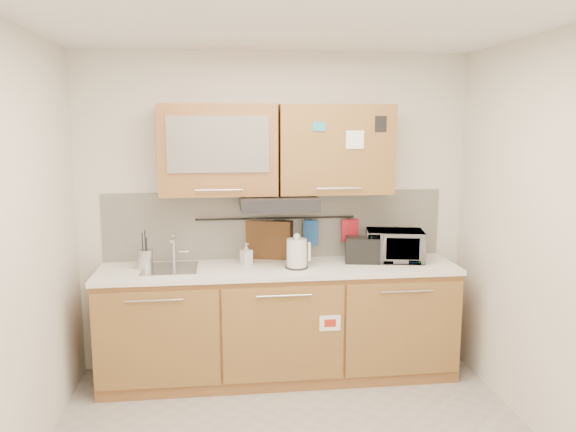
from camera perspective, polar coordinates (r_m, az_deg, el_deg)
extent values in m
plane|color=white|center=(3.17, 1.40, 19.67)|extent=(3.20, 3.20, 0.00)
plane|color=silver|center=(4.67, -1.30, 0.35)|extent=(3.20, 0.00, 3.20)
plane|color=silver|center=(3.38, -26.73, -4.19)|extent=(0.00, 3.00, 3.00)
plane|color=silver|center=(3.78, 26.14, -2.80)|extent=(0.00, 3.00, 3.00)
cube|color=olive|center=(4.60, -0.89, -10.89)|extent=(2.80, 0.60, 0.88)
cube|color=black|center=(4.75, -0.87, -15.31)|extent=(2.80, 0.54, 0.10)
cube|color=olive|center=(4.30, -13.19, -12.19)|extent=(0.91, 0.02, 0.74)
cylinder|color=silver|center=(4.17, -13.39, -8.35)|extent=(0.41, 0.01, 0.01)
cube|color=olive|center=(4.30, -0.45, -11.95)|extent=(0.91, 0.02, 0.74)
cylinder|color=silver|center=(4.17, -0.41, -8.11)|extent=(0.41, 0.01, 0.01)
cube|color=olive|center=(4.49, 11.71, -11.19)|extent=(0.91, 0.02, 0.74)
cylinder|color=silver|center=(4.37, 11.95, -7.50)|extent=(0.41, 0.01, 0.01)
cube|color=white|center=(4.45, -0.89, -5.37)|extent=(2.82, 0.62, 0.04)
cube|color=silver|center=(4.67, -1.28, -0.88)|extent=(2.80, 0.02, 0.56)
cube|color=olive|center=(4.42, -7.09, 6.68)|extent=(0.90, 0.35, 0.70)
cube|color=silver|center=(4.23, -7.11, 7.24)|extent=(0.76, 0.02, 0.42)
cube|color=olive|center=(4.51, 4.76, 6.77)|extent=(0.90, 0.35, 0.70)
cube|color=white|center=(4.36, 6.82, 7.70)|extent=(0.14, 0.00, 0.14)
cube|color=black|center=(4.40, -0.99, 1.38)|extent=(0.60, 0.46, 0.10)
cube|color=silver|center=(4.45, -11.90, -5.37)|extent=(0.42, 0.40, 0.03)
cylinder|color=silver|center=(4.57, -11.53, -3.35)|extent=(0.03, 0.03, 0.24)
cylinder|color=silver|center=(4.48, -11.66, -2.32)|extent=(0.02, 0.18, 0.02)
cylinder|color=black|center=(4.63, -1.23, -0.24)|extent=(1.30, 0.02, 0.02)
cylinder|color=#B0B0B4|center=(4.50, -14.27, -4.26)|extent=(0.15, 0.15, 0.15)
cylinder|color=black|center=(4.50, -14.54, -3.42)|extent=(0.01, 0.01, 0.28)
cylinder|color=black|center=(4.47, -14.13, -3.68)|extent=(0.01, 0.01, 0.25)
cylinder|color=black|center=(4.50, -14.28, -3.27)|extent=(0.01, 0.01, 0.30)
cylinder|color=black|center=(4.47, -14.51, -3.88)|extent=(0.01, 0.01, 0.22)
cylinder|color=silver|center=(4.37, 0.88, -3.83)|extent=(0.18, 0.18, 0.23)
sphere|color=silver|center=(4.34, 0.89, -2.09)|extent=(0.05, 0.05, 0.05)
cube|color=silver|center=(4.39, 2.12, -3.61)|extent=(0.03, 0.03, 0.15)
cylinder|color=black|center=(4.39, 0.88, -5.20)|extent=(0.18, 0.18, 0.01)
cube|color=black|center=(4.58, 7.54, -3.44)|extent=(0.30, 0.21, 0.21)
cube|color=black|center=(4.55, 6.95, -2.27)|extent=(0.10, 0.13, 0.01)
cube|color=black|center=(4.56, 8.17, -2.29)|extent=(0.10, 0.13, 0.01)
imported|color=#999999|center=(4.67, 10.78, -2.97)|extent=(0.51, 0.39, 0.25)
imported|color=#999999|center=(4.50, -4.25, -3.82)|extent=(0.11, 0.11, 0.17)
cube|color=brown|center=(4.65, -2.03, -3.30)|extent=(0.36, 0.12, 0.46)
cube|color=#1E4B89|center=(4.67, 2.33, -1.70)|extent=(0.13, 0.06, 0.21)
cube|color=black|center=(4.64, -0.47, -1.98)|extent=(0.16, 0.09, 0.24)
cube|color=#AD1724|center=(4.73, 6.29, -1.45)|extent=(0.15, 0.05, 0.18)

